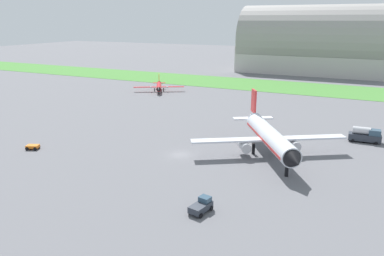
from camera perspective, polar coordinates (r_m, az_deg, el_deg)
name	(u,v)px	position (r m, az deg, el deg)	size (l,w,h in m)	color
ground_plane	(180,155)	(72.40, -1.83, -4.16)	(600.00, 600.00, 0.00)	slate
grass_taxiway_strip	(278,86)	(150.53, 13.24, 6.30)	(360.00, 28.00, 0.08)	#478438
airplane_taxiing_turboprop	(159,86)	(136.19, -5.15, 6.48)	(16.63, 14.50, 5.54)	red
airplane_midfield_jet	(269,136)	(72.40, 11.89, -1.28)	(27.02, 27.04, 10.75)	silver
fuel_truck_near_gate	(365,135)	(87.69, 25.27, -0.98)	(6.60, 2.88, 3.29)	#2D333D
pushback_tug_midfield	(201,206)	(51.68, 1.47, -11.94)	(2.66, 3.89, 1.95)	#2D333D
baggage_cart_by_runway	(33,147)	(81.91, -23.44, -2.66)	(2.87, 2.53, 0.90)	orange
hangar_distant	(312,45)	(193.55, 18.08, 12.07)	(68.89, 32.97, 32.97)	#BCB7B2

